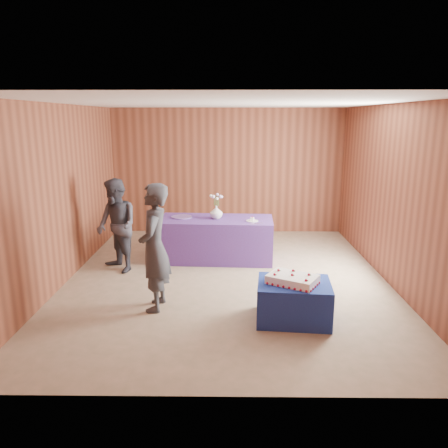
{
  "coord_description": "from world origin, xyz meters",
  "views": [
    {
      "loc": [
        0.04,
        -6.51,
        2.49
      ],
      "look_at": [
        -0.04,
        0.1,
        0.88
      ],
      "focal_mm": 35.0,
      "sensor_mm": 36.0,
      "label": 1
    }
  ],
  "objects_px": {
    "sheet_cake": "(293,279)",
    "guest_left": "(154,248)",
    "serving_table": "(216,239)",
    "cake_table": "(294,301)",
    "guest_right": "(117,226)",
    "vase": "(216,212)"
  },
  "relations": [
    {
      "from": "serving_table",
      "to": "guest_right",
      "type": "distance_m",
      "value": 1.77
    },
    {
      "from": "sheet_cake",
      "to": "guest_left",
      "type": "height_order",
      "value": "guest_left"
    },
    {
      "from": "serving_table",
      "to": "vase",
      "type": "relative_size",
      "value": 8.6
    },
    {
      "from": "guest_left",
      "to": "guest_right",
      "type": "bearing_deg",
      "value": -147.91
    },
    {
      "from": "sheet_cake",
      "to": "guest_left",
      "type": "distance_m",
      "value": 1.82
    },
    {
      "from": "serving_table",
      "to": "vase",
      "type": "height_order",
      "value": "vase"
    },
    {
      "from": "vase",
      "to": "guest_left",
      "type": "relative_size",
      "value": 0.14
    },
    {
      "from": "guest_left",
      "to": "serving_table",
      "type": "bearing_deg",
      "value": 162.02
    },
    {
      "from": "cake_table",
      "to": "sheet_cake",
      "type": "distance_m",
      "value": 0.31
    },
    {
      "from": "cake_table",
      "to": "serving_table",
      "type": "bearing_deg",
      "value": 118.95
    },
    {
      "from": "sheet_cake",
      "to": "guest_left",
      "type": "relative_size",
      "value": 0.43
    },
    {
      "from": "sheet_cake",
      "to": "guest_left",
      "type": "bearing_deg",
      "value": -161.6
    },
    {
      "from": "cake_table",
      "to": "guest_right",
      "type": "xyz_separation_m",
      "value": [
        -2.65,
        1.79,
        0.52
      ]
    },
    {
      "from": "cake_table",
      "to": "guest_left",
      "type": "xyz_separation_m",
      "value": [
        -1.79,
        0.33,
        0.59
      ]
    },
    {
      "from": "cake_table",
      "to": "guest_right",
      "type": "height_order",
      "value": "guest_right"
    },
    {
      "from": "cake_table",
      "to": "serving_table",
      "type": "height_order",
      "value": "serving_table"
    },
    {
      "from": "cake_table",
      "to": "vase",
      "type": "xyz_separation_m",
      "value": [
        -1.04,
        2.43,
        0.62
      ]
    },
    {
      "from": "cake_table",
      "to": "guest_right",
      "type": "relative_size",
      "value": 0.58
    },
    {
      "from": "cake_table",
      "to": "guest_left",
      "type": "bearing_deg",
      "value": 175.05
    },
    {
      "from": "vase",
      "to": "serving_table",
      "type": "bearing_deg",
      "value": -128.56
    },
    {
      "from": "guest_left",
      "to": "cake_table",
      "type": "bearing_deg",
      "value": 80.92
    },
    {
      "from": "cake_table",
      "to": "serving_table",
      "type": "xyz_separation_m",
      "value": [
        -1.05,
        2.42,
        0.12
      ]
    }
  ]
}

